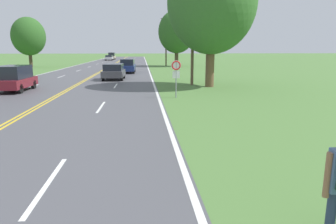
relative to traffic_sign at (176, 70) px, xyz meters
name	(u,v)px	position (x,y,z in m)	size (l,w,h in m)	color
traffic_sign	(176,70)	(0.00, 0.00, 0.00)	(0.60, 0.10, 2.27)	gray
utility_pole_midground	(193,31)	(2.09, 6.59, 2.69)	(1.80, 0.24, 8.46)	brown
utility_pole_far	(166,40)	(2.23, 35.24, 2.77)	(1.80, 0.24, 8.63)	brown
tree_left_verge	(29,36)	(-20.23, 33.48, 3.22)	(5.29, 5.29, 7.97)	#473828
tree_behind_sign	(177,32)	(3.90, 33.51, 4.04)	(6.18, 6.18, 9.31)	#473828
tree_mid_treeline	(212,2)	(3.27, 5.24, 4.68)	(6.75, 6.75, 10.28)	brown
car_maroon_van_nearest	(14,78)	(-11.09, 3.88, -0.76)	(1.92, 4.10, 1.80)	black
car_dark_grey_hatchback_approaching	(114,71)	(-4.78, 11.42, -0.87)	(2.07, 3.80, 1.53)	black
car_dark_blue_van_mid_near	(128,65)	(-3.81, 19.97, -0.79)	(1.88, 4.84, 1.72)	black
car_silver_hatchback_mid_far	(109,58)	(-10.46, 61.77, -0.96)	(1.91, 3.66, 1.35)	black
car_champagne_van_receding	(112,56)	(-10.42, 68.77, -0.71)	(1.92, 4.08, 1.94)	black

